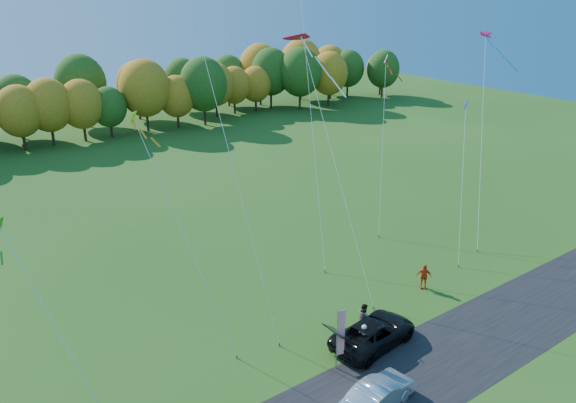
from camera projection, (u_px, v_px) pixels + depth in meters
ground at (349, 345)px, 32.32m from camera, size 160.00×160.00×0.00m
asphalt_strip at (400, 382)px, 29.30m from camera, size 90.00×6.00×0.01m
tree_line at (70, 142)px, 73.79m from camera, size 116.00×12.00×10.00m
black_suv at (374, 333)px, 32.12m from camera, size 5.90×3.26×1.56m
silver_sedan at (378, 395)px, 27.32m from camera, size 4.67×2.23×1.48m
person_tailgate_a at (364, 338)px, 31.55m from camera, size 0.61×0.73×1.71m
person_tailgate_b at (364, 317)px, 33.50m from camera, size 0.96×1.04×1.73m
person_east at (424, 276)px, 38.07m from camera, size 1.05×1.04×1.78m
feather_flag at (340, 332)px, 29.65m from camera, size 0.48×0.16×3.67m
kite_delta_blue at (208, 72)px, 30.09m from camera, size 3.69×11.08×30.10m
kite_parafoil_orange at (309, 87)px, 42.82m from camera, size 8.87×13.70×24.67m
kite_delta_red at (334, 159)px, 37.05m from camera, size 2.63×10.71×17.43m
kite_parafoil_rainbow at (482, 137)px, 45.67m from camera, size 9.58×7.84×15.98m
kite_diamond_yellow at (185, 236)px, 31.06m from camera, size 2.51×7.75×13.20m
kite_diamond_green at (62, 339)px, 24.14m from camera, size 3.09×5.00×10.68m
kite_diamond_white at (382, 146)px, 46.53m from camera, size 4.96×5.27×14.20m
kite_diamond_blue_low at (462, 183)px, 42.19m from camera, size 5.28×5.00×11.36m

